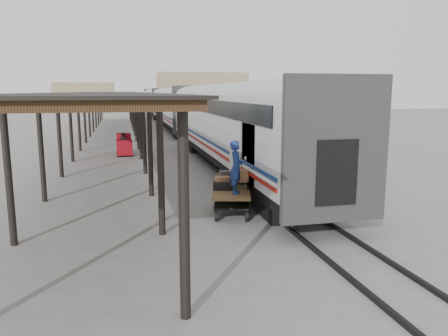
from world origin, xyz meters
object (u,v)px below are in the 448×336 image
at_px(porter, 236,167).
at_px(baggage_cart, 231,195).
at_px(luggage_tug, 124,146).
at_px(pedestrian, 124,144).

bearing_deg(porter, baggage_cart, 20.31).
relative_size(luggage_tug, pedestrian, 1.08).
xyz_separation_m(luggage_tug, pedestrian, (-0.03, -0.19, 0.11)).
xyz_separation_m(baggage_cart, porter, (0.00, -0.65, 1.10)).
bearing_deg(pedestrian, baggage_cart, 128.15).
xyz_separation_m(baggage_cart, luggage_tug, (-3.57, 15.18, 0.01)).
relative_size(baggage_cart, pedestrian, 1.70).
height_order(baggage_cart, luggage_tug, luggage_tug).
height_order(luggage_tug, porter, porter).
distance_m(luggage_tug, pedestrian, 0.22).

